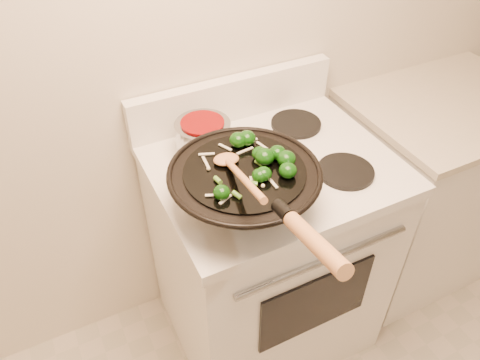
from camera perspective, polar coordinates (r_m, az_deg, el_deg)
name	(u,v)px	position (r m, az deg, el deg)	size (l,w,h in m)	color
stove	(267,252)	(1.85, 3.33, -8.74)	(0.78, 0.67, 1.08)	white
counter_unit	(426,187)	(2.30, 21.70, -0.82)	(0.78, 0.62, 0.91)	white
wok	(245,187)	(1.31, 0.64, -0.86)	(0.43, 0.71, 0.29)	black
stirfry	(261,159)	(1.28, 2.56, 2.62)	(0.28, 0.24, 0.05)	#0C3508
wooden_spoon	(236,170)	(1.21, -0.55, 1.25)	(0.09, 0.33, 0.12)	#AF7345
saucepan	(203,136)	(1.54, -4.52, 5.35)	(0.18, 0.28, 0.11)	#979B9F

